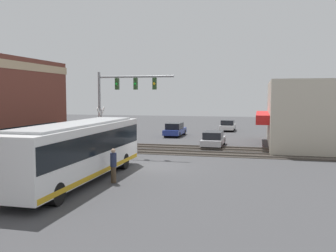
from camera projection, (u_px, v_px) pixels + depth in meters
The scene contains 11 objects.
ground_plane at pixel (155, 166), 24.70m from camera, with size 120.00×120.00×0.00m, color #424244.
shop_building at pixel (323, 114), 34.56m from camera, with size 13.71×11.00×5.97m.
city_bus at pixel (79, 149), 20.17m from camera, with size 12.16×2.59×3.22m.
traffic_signal_gantry at pixel (121, 94), 29.36m from camera, with size 0.42×6.21×6.53m.
crossing_signal at pixel (101, 126), 29.10m from camera, with size 1.41×1.18×3.81m.
rail_track_near at pixel (175, 153), 30.51m from camera, with size 2.60×60.00×0.15m.
rail_track_far at pixel (183, 147), 33.60m from camera, with size 2.60×60.00×0.15m.
parked_car_silver at pixel (213, 139), 34.20m from camera, with size 4.85×1.82×1.41m.
parked_car_blue at pixel (175, 130), 43.11m from camera, with size 4.83×1.82×1.53m.
parked_car_white at pixel (228, 126), 49.48m from camera, with size 4.33×1.82×1.45m.
pedestrian_near_bus at pixel (113, 165), 19.99m from camera, with size 0.34×0.34×1.85m.
Camera 1 is at (-23.50, -6.62, 4.68)m, focal length 40.00 mm.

